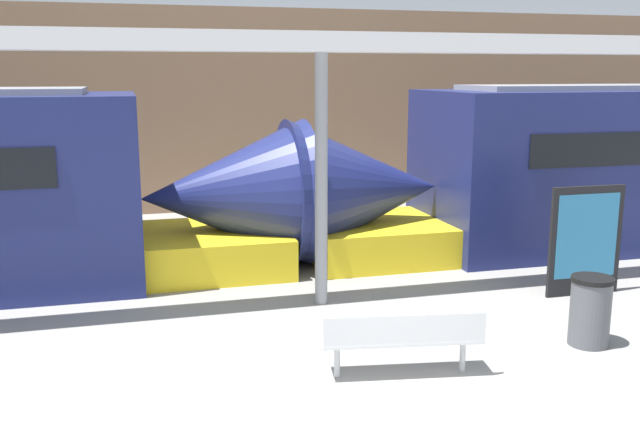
% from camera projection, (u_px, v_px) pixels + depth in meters
% --- Properties ---
extents(ground_plane, '(60.00, 60.00, 0.00)m').
position_uv_depth(ground_plane, '(393.00, 432.00, 6.97)').
color(ground_plane, gray).
extents(station_wall, '(56.00, 0.20, 5.00)m').
position_uv_depth(station_wall, '(222.00, 111.00, 17.68)').
color(station_wall, '#937051').
rests_on(station_wall, ground_plane).
extents(bench_near, '(1.91, 0.73, 0.79)m').
position_uv_depth(bench_near, '(402.00, 336.00, 8.15)').
color(bench_near, silver).
rests_on(bench_near, ground_plane).
extents(trash_bin, '(0.53, 0.53, 0.91)m').
position_uv_depth(trash_bin, '(590.00, 311.00, 9.10)').
color(trash_bin, '#4C4F54').
rests_on(trash_bin, ground_plane).
extents(poster_board, '(1.26, 0.07, 1.74)m').
position_uv_depth(poster_board, '(586.00, 240.00, 11.08)').
color(poster_board, black).
rests_on(poster_board, ground_plane).
extents(support_column_near, '(0.19, 0.19, 3.72)m').
position_uv_depth(support_column_near, '(321.00, 182.00, 10.47)').
color(support_column_near, gray).
rests_on(support_column_near, ground_plane).
extents(canopy_beam, '(28.00, 0.60, 0.28)m').
position_uv_depth(canopy_beam, '(321.00, 42.00, 10.06)').
color(canopy_beam, silver).
rests_on(canopy_beam, support_column_near).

